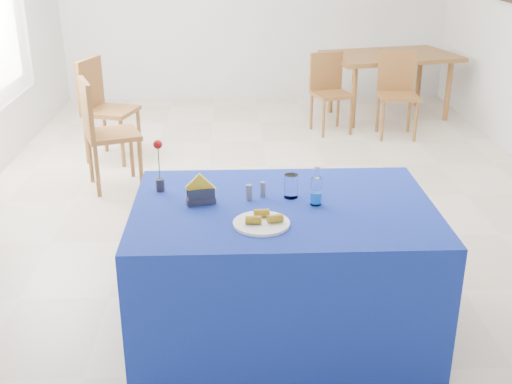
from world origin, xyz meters
TOP-DOWN VIEW (x-y plane):
  - floor at (0.00, 0.00)m, footprint 7.00×7.00m
  - plate at (-0.20, -2.15)m, footprint 0.28×0.28m
  - drinking_glass at (-0.02, -1.80)m, footprint 0.08×0.08m
  - salt_shaker at (-0.25, -1.83)m, footprint 0.03×0.03m
  - pepper_shaker at (-0.17, -1.79)m, footprint 0.03×0.03m
  - blue_table at (-0.07, -1.91)m, footprint 1.60×1.10m
  - water_bottle at (0.11, -1.91)m, footprint 0.06×0.06m
  - napkin_holder at (-0.50, -1.87)m, footprint 0.16×0.09m
  - rose_vase at (-0.74, -1.68)m, footprint 0.05×0.05m
  - oak_table at (1.56, 2.52)m, footprint 1.66×1.26m
  - chair_bg_left at (0.76, 1.97)m, footprint 0.48×0.48m
  - chair_bg_right at (1.47, 1.77)m, footprint 0.43×0.43m
  - chair_win_a at (-1.44, 0.29)m, footprint 0.55×0.55m
  - chair_win_b at (-1.58, 1.09)m, footprint 0.55×0.55m
  - banana_pieces at (-0.18, -2.14)m, footprint 0.19×0.12m

SIDE VIEW (x-z plane):
  - floor at x=0.00m, z-range 0.00..0.00m
  - blue_table at x=-0.07m, z-range 0.00..0.76m
  - chair_bg_left at x=0.76m, z-range 0.07..0.93m
  - chair_bg_right at x=1.47m, z-range 0.07..0.98m
  - chair_win_a at x=-1.44m, z-range 0.07..1.04m
  - chair_win_b at x=-1.58m, z-range 0.08..1.06m
  - oak_table at x=1.56m, z-range 0.30..1.06m
  - plate at x=-0.20m, z-range 0.76..0.77m
  - banana_pieces at x=-0.18m, z-range 0.77..0.82m
  - salt_shaker at x=-0.25m, z-range 0.76..0.84m
  - pepper_shaker at x=-0.17m, z-range 0.76..0.84m
  - napkin_holder at x=-0.50m, z-range 0.72..0.89m
  - drinking_glass at x=-0.02m, z-range 0.76..0.89m
  - water_bottle at x=0.11m, z-range 0.72..0.94m
  - rose_vase at x=-0.74m, z-range 0.76..1.05m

